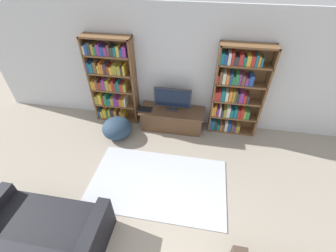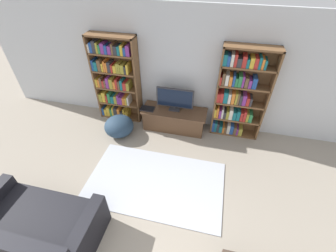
{
  "view_description": "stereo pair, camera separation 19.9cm",
  "coord_description": "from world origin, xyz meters",
  "views": [
    {
      "loc": [
        0.54,
        -0.13,
        3.43
      ],
      "look_at": [
        -0.02,
        3.09,
        0.7
      ],
      "focal_mm": 24.0,
      "sensor_mm": 36.0,
      "label": 1
    },
    {
      "loc": [
        0.73,
        -0.09,
        3.43
      ],
      "look_at": [
        -0.02,
        3.09,
        0.7
      ],
      "focal_mm": 24.0,
      "sensor_mm": 36.0,
      "label": 2
    }
  ],
  "objects": [
    {
      "name": "bookshelf_left",
      "position": [
        -1.46,
        4.05,
        0.99
      ],
      "size": [
        1.02,
        0.3,
        2.0
      ],
      "color": "brown",
      "rests_on": "ground_plane"
    },
    {
      "name": "bookshelf_right",
      "position": [
        1.23,
        4.05,
        0.98
      ],
      "size": [
        1.02,
        0.3,
        2.0
      ],
      "color": "brown",
      "rests_on": "ground_plane"
    },
    {
      "name": "couch_left_sectional",
      "position": [
        -1.43,
        0.93,
        0.28
      ],
      "size": [
        1.72,
        1.0,
        0.84
      ],
      "color": "black",
      "rests_on": "ground_plane"
    },
    {
      "name": "beanbag_ottoman",
      "position": [
        -1.21,
        3.39,
        0.22
      ],
      "size": [
        0.65,
        0.65,
        0.44
      ],
      "primitive_type": "ellipsoid",
      "color": "#23384C",
      "rests_on": "ground_plane"
    },
    {
      "name": "tv_stand",
      "position": [
        -0.07,
        3.9,
        0.25
      ],
      "size": [
        1.44,
        0.55,
        0.49
      ],
      "color": "brown",
      "rests_on": "ground_plane"
    },
    {
      "name": "area_rug",
      "position": [
        -0.07,
        2.28,
        0.01
      ],
      "size": [
        2.44,
        1.44,
        0.02
      ],
      "color": "#B2B7C1",
      "rests_on": "ground_plane"
    },
    {
      "name": "wall_back",
      "position": [
        0.0,
        4.23,
        1.3
      ],
      "size": [
        8.8,
        0.06,
        2.6
      ],
      "color": "silver",
      "rests_on": "ground_plane"
    },
    {
      "name": "television",
      "position": [
        -0.07,
        3.93,
        0.77
      ],
      "size": [
        0.81,
        0.16,
        0.54
      ],
      "color": "#2D2D33",
      "rests_on": "tv_stand"
    },
    {
      "name": "laptop",
      "position": [
        -0.67,
        3.81,
        0.5
      ],
      "size": [
        0.31,
        0.2,
        0.03
      ],
      "color": "#28282D",
      "rests_on": "tv_stand"
    }
  ]
}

